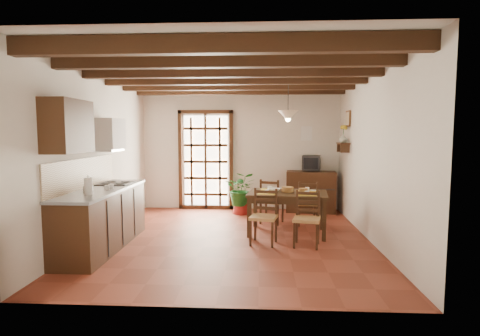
# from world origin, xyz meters

# --- Properties ---
(ground_plane) EXTENTS (5.00, 5.00, 0.00)m
(ground_plane) POSITION_xyz_m (0.00, 0.00, 0.00)
(ground_plane) COLOR maroon
(room_shell) EXTENTS (4.52, 5.02, 2.81)m
(room_shell) POSITION_xyz_m (0.00, 0.00, 1.82)
(room_shell) COLOR silver
(room_shell) RESTS_ON ground_plane
(ceiling_beams) EXTENTS (4.50, 4.34, 0.20)m
(ceiling_beams) POSITION_xyz_m (0.00, 0.00, 2.69)
(ceiling_beams) COLOR black
(ceiling_beams) RESTS_ON room_shell
(french_door) EXTENTS (1.26, 0.11, 2.32)m
(french_door) POSITION_xyz_m (-0.80, 2.45, 1.18)
(french_door) COLOR white
(french_door) RESTS_ON ground_plane
(kitchen_counter) EXTENTS (0.64, 2.25, 1.38)m
(kitchen_counter) POSITION_xyz_m (-1.96, -0.60, 0.47)
(kitchen_counter) COLOR #341E10
(kitchen_counter) RESTS_ON ground_plane
(upper_cabinet) EXTENTS (0.35, 0.80, 0.70)m
(upper_cabinet) POSITION_xyz_m (-2.08, -1.30, 1.85)
(upper_cabinet) COLOR #341E10
(upper_cabinet) RESTS_ON room_shell
(range_hood) EXTENTS (0.38, 0.60, 0.54)m
(range_hood) POSITION_xyz_m (-2.05, -0.05, 1.73)
(range_hood) COLOR white
(range_hood) RESTS_ON room_shell
(counter_items) EXTENTS (0.50, 1.43, 0.25)m
(counter_items) POSITION_xyz_m (-1.95, -0.51, 0.96)
(counter_items) COLOR black
(counter_items) RESTS_ON kitchen_counter
(dining_table) EXTENTS (1.45, 1.03, 0.73)m
(dining_table) POSITION_xyz_m (0.93, 0.38, 0.64)
(dining_table) COLOR #322010
(dining_table) RESTS_ON ground_plane
(chair_near_left) EXTENTS (0.48, 0.46, 0.87)m
(chair_near_left) POSITION_xyz_m (0.51, -0.27, 0.27)
(chair_near_left) COLOR #B1834B
(chair_near_left) RESTS_ON ground_plane
(chair_near_right) EXTENTS (0.47, 0.45, 0.86)m
(chair_near_right) POSITION_xyz_m (1.18, -0.35, 0.27)
(chair_near_right) COLOR #B1834B
(chair_near_right) RESTS_ON ground_plane
(chair_far_left) EXTENTS (0.51, 0.50, 0.88)m
(chair_far_left) POSITION_xyz_m (0.68, 1.10, 0.27)
(chair_far_left) COLOR #B1834B
(chair_far_left) RESTS_ON ground_plane
(chair_far_right) EXTENTS (0.40, 0.38, 0.85)m
(chair_far_right) POSITION_xyz_m (1.35, 1.02, 0.27)
(chair_far_right) COLOR #B1834B
(chair_far_right) RESTS_ON ground_plane
(table_setting) EXTENTS (0.98, 0.65, 0.09)m
(table_setting) POSITION_xyz_m (0.93, 0.38, 0.74)
(table_setting) COLOR gold
(table_setting) RESTS_ON dining_table
(table_bowl) EXTENTS (0.22, 0.22, 0.05)m
(table_bowl) POSITION_xyz_m (0.70, 0.45, 0.76)
(table_bowl) COLOR white
(table_bowl) RESTS_ON dining_table
(sideboard) EXTENTS (1.12, 0.60, 0.91)m
(sideboard) POSITION_xyz_m (1.59, 2.23, 0.46)
(sideboard) COLOR #341E10
(sideboard) RESTS_ON ground_plane
(crt_tv) EXTENTS (0.45, 0.42, 0.33)m
(crt_tv) POSITION_xyz_m (1.59, 2.22, 1.10)
(crt_tv) COLOR black
(crt_tv) RESTS_ON sideboard
(fuse_box) EXTENTS (0.25, 0.03, 0.32)m
(fuse_box) POSITION_xyz_m (1.50, 2.48, 1.75)
(fuse_box) COLOR white
(fuse_box) RESTS_ON room_shell
(plant_pot) EXTENTS (0.38, 0.38, 0.23)m
(plant_pot) POSITION_xyz_m (0.04, 1.95, 0.11)
(plant_pot) COLOR maroon
(plant_pot) RESTS_ON ground_plane
(potted_plant) EXTENTS (1.78, 1.54, 1.92)m
(potted_plant) POSITION_xyz_m (0.04, 1.95, 0.57)
(potted_plant) COLOR #144C19
(potted_plant) RESTS_ON ground_plane
(wall_shelf) EXTENTS (0.20, 0.42, 0.20)m
(wall_shelf) POSITION_xyz_m (2.14, 1.60, 1.51)
(wall_shelf) COLOR #341E10
(wall_shelf) RESTS_ON room_shell
(shelf_vase) EXTENTS (0.15, 0.15, 0.15)m
(shelf_vase) POSITION_xyz_m (2.14, 1.60, 1.65)
(shelf_vase) COLOR #B2BFB2
(shelf_vase) RESTS_ON wall_shelf
(shelf_flowers) EXTENTS (0.14, 0.14, 0.36)m
(shelf_flowers) POSITION_xyz_m (2.14, 1.60, 1.86)
(shelf_flowers) COLOR gold
(shelf_flowers) RESTS_ON shelf_vase
(framed_picture) EXTENTS (0.03, 0.32, 0.32)m
(framed_picture) POSITION_xyz_m (2.22, 1.60, 2.05)
(framed_picture) COLOR brown
(framed_picture) RESTS_ON room_shell
(pendant_lamp) EXTENTS (0.36, 0.36, 0.84)m
(pendant_lamp) POSITION_xyz_m (0.93, 0.48, 2.08)
(pendant_lamp) COLOR black
(pendant_lamp) RESTS_ON room_shell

